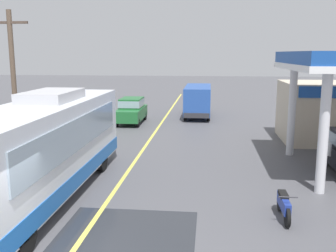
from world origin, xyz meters
TOP-DOWN VIEW (x-y plane):
  - ground at (0.00, 20.00)m, footprint 120.00×120.00m
  - lane_divider_stripe at (0.00, 15.00)m, footprint 0.16×50.00m
  - wet_puddle_patch at (1.18, 2.08)m, footprint 3.88×3.09m
  - coach_bus_main at (-2.26, 4.38)m, footprint 2.60×11.04m
  - minibus_opposing_lane at (2.55, 22.98)m, footprint 2.04×6.13m
  - motorcycle_parked_forecourt at (5.77, 3.45)m, footprint 0.55×1.80m
  - pedestrian_near_pump at (8.28, 8.21)m, footprint 0.55×0.22m
  - car_trailing_behind_bus at (-2.17, 19.45)m, footprint 1.70×4.20m
  - utility_pole_roadside at (-6.07, 9.95)m, footprint 1.80×0.24m

SIDE VIEW (x-z plane):
  - ground at x=0.00m, z-range 0.00..0.00m
  - wet_puddle_patch at x=1.18m, z-range 0.00..0.01m
  - lane_divider_stripe at x=0.00m, z-range 0.00..0.01m
  - motorcycle_parked_forecourt at x=5.77m, z-range -0.02..0.90m
  - pedestrian_near_pump at x=8.28m, z-range 0.10..1.76m
  - car_trailing_behind_bus at x=-2.17m, z-range 0.10..1.92m
  - minibus_opposing_lane at x=2.55m, z-range 0.25..2.69m
  - coach_bus_main at x=-2.26m, z-range -0.12..3.56m
  - utility_pole_roadside at x=-6.07m, z-range 0.18..7.24m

